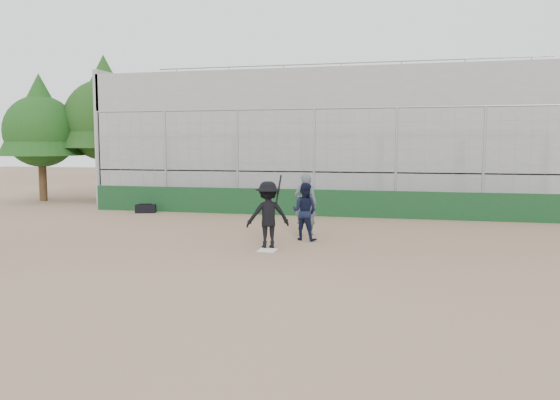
% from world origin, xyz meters
% --- Properties ---
extents(ground, '(90.00, 90.00, 0.00)m').
position_xyz_m(ground, '(0.00, 0.00, 0.00)').
color(ground, brown).
rests_on(ground, ground).
extents(home_plate, '(0.44, 0.44, 0.02)m').
position_xyz_m(home_plate, '(0.00, 0.00, 0.01)').
color(home_plate, white).
rests_on(home_plate, ground).
extents(backstop, '(18.10, 0.25, 4.04)m').
position_xyz_m(backstop, '(0.00, 7.00, 0.96)').
color(backstop, '#103317').
rests_on(backstop, ground).
extents(bleachers, '(20.25, 6.70, 6.98)m').
position_xyz_m(bleachers, '(0.00, 11.95, 2.92)').
color(bleachers, gray).
rests_on(bleachers, ground).
extents(tree_left, '(4.48, 4.48, 7.00)m').
position_xyz_m(tree_left, '(-11.00, 11.00, 4.39)').
color(tree_left, '#3B2415').
rests_on(tree_left, ground).
extents(tree_right, '(3.84, 3.84, 6.00)m').
position_xyz_m(tree_right, '(-13.50, 9.50, 3.76)').
color(tree_right, '#362413').
rests_on(tree_right, ground).
extents(batter_at_plate, '(1.29, 1.06, 1.89)m').
position_xyz_m(batter_at_plate, '(-0.08, 0.36, 0.87)').
color(batter_at_plate, black).
rests_on(batter_at_plate, ground).
extents(catcher_crouched, '(0.94, 0.84, 1.10)m').
position_xyz_m(catcher_crouched, '(0.63, 1.69, 0.55)').
color(catcher_crouched, black).
rests_on(catcher_crouched, ground).
extents(umpire, '(0.70, 0.49, 1.65)m').
position_xyz_m(umpire, '(0.51, 2.56, 0.83)').
color(umpire, '#4B545F').
rests_on(umpire, ground).
extents(equipment_bag, '(0.84, 0.55, 0.37)m').
position_xyz_m(equipment_bag, '(-6.58, 6.35, 0.17)').
color(equipment_bag, black).
rests_on(equipment_bag, ground).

